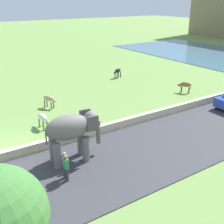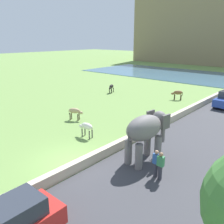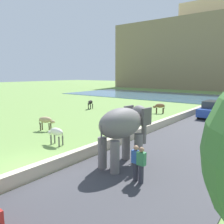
{
  "view_description": "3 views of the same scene",
  "coord_description": "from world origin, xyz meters",
  "px_view_note": "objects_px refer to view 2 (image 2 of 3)",
  "views": [
    {
      "loc": [
        17.26,
        -3.17,
        9.17
      ],
      "look_at": [
        2.18,
        6.74,
        1.93
      ],
      "focal_mm": 45.81,
      "sensor_mm": 36.0,
      "label": 1
    },
    {
      "loc": [
        10.68,
        -8.21,
        7.29
      ],
      "look_at": [
        -1.39,
        5.49,
        1.63
      ],
      "focal_mm": 38.29,
      "sensor_mm": 36.0,
      "label": 2
    },
    {
      "loc": [
        9.93,
        -6.28,
        4.65
      ],
      "look_at": [
        -1.09,
        8.05,
        1.65
      ],
      "focal_mm": 37.64,
      "sensor_mm": 36.0,
      "label": 3
    }
  ],
  "objects_px": {
    "elephant": "(147,130)",
    "cow_brown": "(178,93)",
    "cow_tan": "(75,111)",
    "cow_black": "(111,87)",
    "person_beside_elephant": "(156,163)",
    "person_trailing": "(160,166)",
    "cow_white": "(86,127)"
  },
  "relations": [
    {
      "from": "person_beside_elephant",
      "to": "cow_tan",
      "type": "relative_size",
      "value": 1.17
    },
    {
      "from": "person_beside_elephant",
      "to": "cow_white",
      "type": "bearing_deg",
      "value": 169.04
    },
    {
      "from": "person_beside_elephant",
      "to": "cow_brown",
      "type": "relative_size",
      "value": 1.23
    },
    {
      "from": "cow_black",
      "to": "elephant",
      "type": "bearing_deg",
      "value": -42.21
    },
    {
      "from": "cow_brown",
      "to": "cow_black",
      "type": "xyz_separation_m",
      "value": [
        -8.71,
        -2.46,
        0.0
      ]
    },
    {
      "from": "person_trailing",
      "to": "cow_brown",
      "type": "relative_size",
      "value": 1.23
    },
    {
      "from": "elephant",
      "to": "cow_white",
      "type": "relative_size",
      "value": 2.54
    },
    {
      "from": "cow_black",
      "to": "person_trailing",
      "type": "bearing_deg",
      "value": -41.56
    },
    {
      "from": "elephant",
      "to": "cow_black",
      "type": "bearing_deg",
      "value": 137.79
    },
    {
      "from": "cow_black",
      "to": "person_beside_elephant",
      "type": "bearing_deg",
      "value": -41.97
    },
    {
      "from": "person_trailing",
      "to": "cow_brown",
      "type": "bearing_deg",
      "value": 113.9
    },
    {
      "from": "person_trailing",
      "to": "cow_white",
      "type": "bearing_deg",
      "value": 168.99
    },
    {
      "from": "elephant",
      "to": "person_beside_elephant",
      "type": "height_order",
      "value": "elephant"
    },
    {
      "from": "person_beside_elephant",
      "to": "person_trailing",
      "type": "distance_m",
      "value": 0.31
    },
    {
      "from": "person_trailing",
      "to": "cow_white",
      "type": "relative_size",
      "value": 1.17
    },
    {
      "from": "person_trailing",
      "to": "cow_white",
      "type": "height_order",
      "value": "person_trailing"
    },
    {
      "from": "elephant",
      "to": "person_trailing",
      "type": "bearing_deg",
      "value": -35.76
    },
    {
      "from": "cow_tan",
      "to": "cow_white",
      "type": "height_order",
      "value": "same"
    },
    {
      "from": "elephant",
      "to": "person_trailing",
      "type": "xyz_separation_m",
      "value": [
        1.77,
        -1.27,
        -1.16
      ]
    },
    {
      "from": "cow_white",
      "to": "cow_black",
      "type": "relative_size",
      "value": 0.99
    },
    {
      "from": "cow_brown",
      "to": "cow_white",
      "type": "bearing_deg",
      "value": -89.3
    },
    {
      "from": "cow_white",
      "to": "cow_brown",
      "type": "bearing_deg",
      "value": 90.7
    },
    {
      "from": "elephant",
      "to": "cow_brown",
      "type": "height_order",
      "value": "elephant"
    },
    {
      "from": "elephant",
      "to": "cow_white",
      "type": "bearing_deg",
      "value": 178.56
    },
    {
      "from": "elephant",
      "to": "cow_brown",
      "type": "relative_size",
      "value": 2.68
    },
    {
      "from": "cow_tan",
      "to": "cow_black",
      "type": "xyz_separation_m",
      "value": [
        -5.16,
        10.88,
        0.0
      ]
    },
    {
      "from": "elephant",
      "to": "cow_brown",
      "type": "bearing_deg",
      "value": 110.08
    },
    {
      "from": "elephant",
      "to": "cow_white",
      "type": "xyz_separation_m",
      "value": [
        -5.48,
        0.14,
        -1.2
      ]
    },
    {
      "from": "person_beside_elephant",
      "to": "cow_brown",
      "type": "bearing_deg",
      "value": 113.11
    },
    {
      "from": "elephant",
      "to": "cow_tan",
      "type": "bearing_deg",
      "value": 166.8
    },
    {
      "from": "elephant",
      "to": "cow_white",
      "type": "height_order",
      "value": "elephant"
    },
    {
      "from": "person_trailing",
      "to": "person_beside_elephant",
      "type": "bearing_deg",
      "value": 167.74
    }
  ]
}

